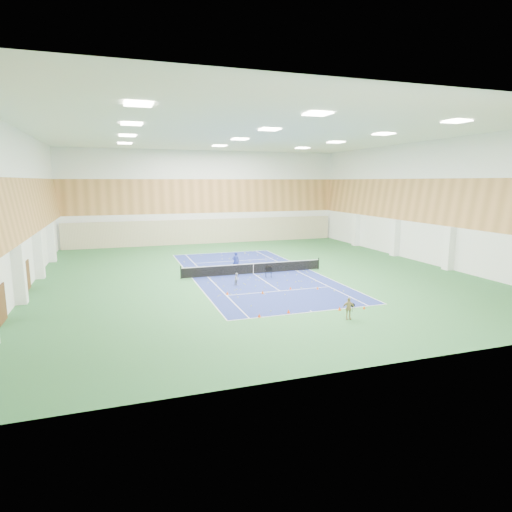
# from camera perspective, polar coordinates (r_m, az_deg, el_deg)

# --- Properties ---
(ground) EXTENTS (40.00, 40.00, 0.00)m
(ground) POSITION_cam_1_polar(r_m,az_deg,el_deg) (37.95, -0.35, -2.38)
(ground) COLOR #2A6232
(ground) RESTS_ON ground
(room_shell) EXTENTS (36.00, 40.00, 12.00)m
(room_shell) POSITION_cam_1_polar(r_m,az_deg,el_deg) (37.13, -0.36, 6.70)
(room_shell) COLOR white
(room_shell) RESTS_ON ground
(wood_cladding) EXTENTS (36.00, 40.00, 8.00)m
(wood_cladding) POSITION_cam_1_polar(r_m,az_deg,el_deg) (37.07, -0.37, 9.79)
(wood_cladding) COLOR #BF8347
(wood_cladding) RESTS_ON room_shell
(ceiling_light_grid) EXTENTS (21.40, 25.40, 0.06)m
(ceiling_light_grid) POSITION_cam_1_polar(r_m,az_deg,el_deg) (37.27, -0.37, 15.83)
(ceiling_light_grid) COLOR white
(ceiling_light_grid) RESTS_ON room_shell
(court_surface) EXTENTS (10.97, 23.77, 0.01)m
(court_surface) POSITION_cam_1_polar(r_m,az_deg,el_deg) (37.95, -0.35, -2.37)
(court_surface) COLOR navy
(court_surface) RESTS_ON ground
(tennis_balls_scatter) EXTENTS (10.57, 22.77, 0.07)m
(tennis_balls_scatter) POSITION_cam_1_polar(r_m,az_deg,el_deg) (37.94, -0.35, -2.31)
(tennis_balls_scatter) COLOR #C9D524
(tennis_balls_scatter) RESTS_ON ground
(tennis_net) EXTENTS (12.80, 0.10, 1.10)m
(tennis_net) POSITION_cam_1_polar(r_m,az_deg,el_deg) (37.83, -0.35, -1.57)
(tennis_net) COLOR black
(tennis_net) RESTS_ON ground
(back_curtain) EXTENTS (35.40, 0.16, 3.20)m
(back_curtain) POSITION_cam_1_polar(r_m,az_deg,el_deg) (56.56, -6.58, 3.28)
(back_curtain) COLOR #C6B793
(back_curtain) RESTS_ON ground
(door_left_a) EXTENTS (0.08, 1.80, 2.20)m
(door_left_a) POSITION_cam_1_polar(r_m,az_deg,el_deg) (28.86, -30.81, -5.53)
(door_left_a) COLOR #593319
(door_left_a) RESTS_ON ground
(door_left_b) EXTENTS (0.08, 1.80, 2.20)m
(door_left_b) POSITION_cam_1_polar(r_m,az_deg,el_deg) (36.51, -28.20, -2.31)
(door_left_b) COLOR #593319
(door_left_b) RESTS_ON ground
(coach) EXTENTS (0.72, 0.57, 1.74)m
(coach) POSITION_cam_1_polar(r_m,az_deg,el_deg) (39.17, -2.71, -0.70)
(coach) COLOR navy
(coach) RESTS_ON ground
(child_court) EXTENTS (0.62, 0.61, 1.01)m
(child_court) POSITION_cam_1_polar(r_m,az_deg,el_deg) (33.68, -2.56, -3.10)
(child_court) COLOR #9D9DA5
(child_court) RESTS_ON ground
(child_apron) EXTENTS (0.83, 0.50, 1.33)m
(child_apron) POSITION_cam_1_polar(r_m,az_deg,el_deg) (26.11, 12.22, -6.84)
(child_apron) COLOR tan
(child_apron) RESTS_ON ground
(ball_cart) EXTENTS (0.65, 0.65, 0.94)m
(ball_cart) POSITION_cam_1_polar(r_m,az_deg,el_deg) (36.32, 1.68, -2.19)
(ball_cart) COLOR black
(ball_cart) RESTS_ON ground
(cone_svc_a) EXTENTS (0.22, 0.22, 0.24)m
(cone_svc_a) POSITION_cam_1_polar(r_m,az_deg,el_deg) (31.08, -3.84, -4.95)
(cone_svc_a) COLOR #FF560D
(cone_svc_a) RESTS_ON ground
(cone_svc_b) EXTENTS (0.22, 0.22, 0.24)m
(cone_svc_b) POSITION_cam_1_polar(r_m,az_deg,el_deg) (31.27, 0.89, -4.84)
(cone_svc_b) COLOR #DB590B
(cone_svc_b) RESTS_ON ground
(cone_svc_c) EXTENTS (0.19, 0.19, 0.21)m
(cone_svc_c) POSITION_cam_1_polar(r_m,az_deg,el_deg) (32.61, 4.62, -4.28)
(cone_svc_c) COLOR #EB4C0C
(cone_svc_c) RESTS_ON ground
(cone_svc_d) EXTENTS (0.19, 0.19, 0.21)m
(cone_svc_d) POSITION_cam_1_polar(r_m,az_deg,el_deg) (32.88, 8.22, -4.24)
(cone_svc_d) COLOR #FF660D
(cone_svc_d) RESTS_ON ground
(cone_base_a) EXTENTS (0.21, 0.21, 0.23)m
(cone_base_a) POSITION_cam_1_polar(r_m,az_deg,el_deg) (26.02, 0.44, -7.93)
(cone_base_a) COLOR #EA420C
(cone_base_a) RESTS_ON ground
(cone_base_b) EXTENTS (0.22, 0.22, 0.24)m
(cone_base_b) POSITION_cam_1_polar(r_m,az_deg,el_deg) (26.88, 4.37, -7.36)
(cone_base_b) COLOR #FF420D
(cone_base_b) RESTS_ON ground
(cone_base_c) EXTENTS (0.22, 0.22, 0.24)m
(cone_base_c) POSITION_cam_1_polar(r_m,az_deg,el_deg) (27.88, 11.10, -6.88)
(cone_base_c) COLOR #E44A0C
(cone_base_c) RESTS_ON ground
(cone_base_d) EXTENTS (0.18, 0.18, 0.20)m
(cone_base_d) POSITION_cam_1_polar(r_m,az_deg,el_deg) (28.51, 14.22, -6.67)
(cone_base_d) COLOR #F64F0C
(cone_base_d) RESTS_ON ground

